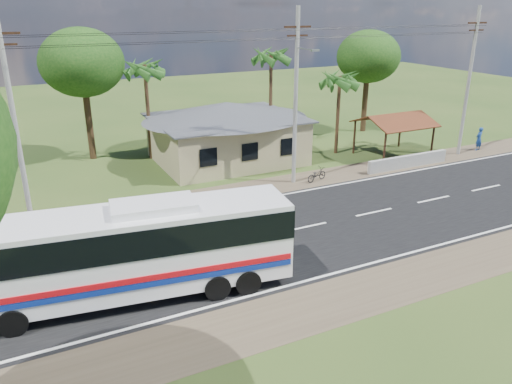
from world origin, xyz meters
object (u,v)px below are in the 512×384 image
(waiting_shed, at_px, (395,121))
(coach_bus, at_px, (129,246))
(motorcycle, at_px, (317,175))
(person, at_px, (479,139))

(waiting_shed, xyz_separation_m, coach_bus, (-22.78, -11.12, -0.45))
(waiting_shed, bearing_deg, coach_bus, -153.97)
(waiting_shed, distance_m, coach_bus, 25.35)
(waiting_shed, height_order, motorcycle, waiting_shed)
(waiting_shed, height_order, person, waiting_shed)
(person, bearing_deg, coach_bus, 5.05)
(coach_bus, distance_m, motorcycle, 16.77)
(coach_bus, relative_size, person, 6.96)
(motorcycle, height_order, person, person)
(coach_bus, xyz_separation_m, motorcycle, (14.26, 8.62, -1.83))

